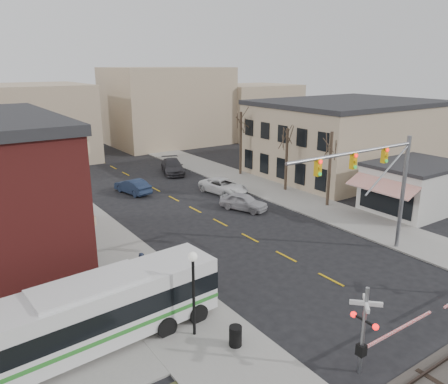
{
  "coord_description": "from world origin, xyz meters",
  "views": [
    {
      "loc": [
        -18.87,
        -13.95,
        12.6
      ],
      "look_at": [
        -1.4,
        11.39,
        3.5
      ],
      "focal_mm": 35.0,
      "sensor_mm": 36.0,
      "label": 1
    }
  ],
  "objects_px": {
    "street_lamp": "(193,276)",
    "pedestrian_far": "(142,265)",
    "car_c": "(224,186)",
    "rr_crossing_west": "(370,328)",
    "traffic_signal_mast": "(378,175)",
    "car_b": "(133,186)",
    "car_d": "(173,166)",
    "pedestrian_near": "(206,291)",
    "trash_bin": "(235,336)",
    "transit_bus": "(91,314)",
    "car_a": "(244,202)"
  },
  "relations": [
    {
      "from": "street_lamp",
      "to": "pedestrian_far",
      "type": "distance_m",
      "value": 7.2
    },
    {
      "from": "car_c",
      "to": "rr_crossing_west",
      "type": "bearing_deg",
      "value": -122.04
    },
    {
      "from": "street_lamp",
      "to": "pedestrian_far",
      "type": "height_order",
      "value": "street_lamp"
    },
    {
      "from": "traffic_signal_mast",
      "to": "pedestrian_far",
      "type": "relative_size",
      "value": 7.01
    },
    {
      "from": "traffic_signal_mast",
      "to": "car_b",
      "type": "relative_size",
      "value": 2.45
    },
    {
      "from": "traffic_signal_mast",
      "to": "street_lamp",
      "type": "bearing_deg",
      "value": -176.44
    },
    {
      "from": "car_d",
      "to": "pedestrian_far",
      "type": "bearing_deg",
      "value": -101.69
    },
    {
      "from": "car_d",
      "to": "pedestrian_near",
      "type": "distance_m",
      "value": 30.31
    },
    {
      "from": "rr_crossing_west",
      "to": "trash_bin",
      "type": "relative_size",
      "value": 5.79
    },
    {
      "from": "street_lamp",
      "to": "car_d",
      "type": "relative_size",
      "value": 0.75
    },
    {
      "from": "traffic_signal_mast",
      "to": "car_c",
      "type": "bearing_deg",
      "value": 88.44
    },
    {
      "from": "car_c",
      "to": "car_d",
      "type": "relative_size",
      "value": 0.95
    },
    {
      "from": "street_lamp",
      "to": "pedestrian_near",
      "type": "bearing_deg",
      "value": 44.96
    },
    {
      "from": "transit_bus",
      "to": "traffic_signal_mast",
      "type": "bearing_deg",
      "value": -2.84
    },
    {
      "from": "traffic_signal_mast",
      "to": "car_a",
      "type": "xyz_separation_m",
      "value": [
        -0.93,
        12.87,
        -5.05
      ]
    },
    {
      "from": "car_a",
      "to": "car_c",
      "type": "height_order",
      "value": "car_c"
    },
    {
      "from": "traffic_signal_mast",
      "to": "car_d",
      "type": "distance_m",
      "value": 28.9
    },
    {
      "from": "trash_bin",
      "to": "pedestrian_near",
      "type": "height_order",
      "value": "pedestrian_near"
    },
    {
      "from": "transit_bus",
      "to": "rr_crossing_west",
      "type": "relative_size",
      "value": 2.23
    },
    {
      "from": "rr_crossing_west",
      "to": "car_c",
      "type": "relative_size",
      "value": 1.04
    },
    {
      "from": "rr_crossing_west",
      "to": "trash_bin",
      "type": "distance_m",
      "value": 5.91
    },
    {
      "from": "rr_crossing_west",
      "to": "car_a",
      "type": "height_order",
      "value": "rr_crossing_west"
    },
    {
      "from": "street_lamp",
      "to": "pedestrian_far",
      "type": "relative_size",
      "value": 2.71
    },
    {
      "from": "street_lamp",
      "to": "trash_bin",
      "type": "xyz_separation_m",
      "value": [
        1.11,
        -1.81,
        -2.57
      ]
    },
    {
      "from": "traffic_signal_mast",
      "to": "pedestrian_near",
      "type": "xyz_separation_m",
      "value": [
        -12.41,
        0.95,
        -4.82
      ]
    },
    {
      "from": "trash_bin",
      "to": "pedestrian_far",
      "type": "height_order",
      "value": "pedestrian_far"
    },
    {
      "from": "trash_bin",
      "to": "car_a",
      "type": "bearing_deg",
      "value": 51.91
    },
    {
      "from": "car_b",
      "to": "car_c",
      "type": "distance_m",
      "value": 9.14
    },
    {
      "from": "rr_crossing_west",
      "to": "car_a",
      "type": "bearing_deg",
      "value": 67.05
    },
    {
      "from": "car_d",
      "to": "pedestrian_near",
      "type": "xyz_separation_m",
      "value": [
        -12.7,
        -27.53,
        0.14
      ]
    },
    {
      "from": "street_lamp",
      "to": "car_d",
      "type": "distance_m",
      "value": 32.84
    },
    {
      "from": "pedestrian_near",
      "to": "pedestrian_far",
      "type": "xyz_separation_m",
      "value": [
        -1.41,
        4.99,
        -0.06
      ]
    },
    {
      "from": "rr_crossing_west",
      "to": "pedestrian_near",
      "type": "distance_m",
      "value": 8.61
    },
    {
      "from": "car_d",
      "to": "street_lamp",
      "type": "bearing_deg",
      "value": -95.98
    },
    {
      "from": "transit_bus",
      "to": "street_lamp",
      "type": "relative_size",
      "value": 2.93
    },
    {
      "from": "transit_bus",
      "to": "street_lamp",
      "type": "xyz_separation_m",
      "value": [
        4.27,
        -1.81,
        1.38
      ]
    },
    {
      "from": "street_lamp",
      "to": "transit_bus",
      "type": "bearing_deg",
      "value": 157.08
    },
    {
      "from": "traffic_signal_mast",
      "to": "car_d",
      "type": "bearing_deg",
      "value": 89.43
    },
    {
      "from": "transit_bus",
      "to": "street_lamp",
      "type": "height_order",
      "value": "street_lamp"
    },
    {
      "from": "car_d",
      "to": "pedestrian_far",
      "type": "xyz_separation_m",
      "value": [
        -14.11,
        -22.54,
        0.08
      ]
    },
    {
      "from": "transit_bus",
      "to": "car_a",
      "type": "height_order",
      "value": "transit_bus"
    },
    {
      "from": "trash_bin",
      "to": "car_d",
      "type": "distance_m",
      "value": 33.94
    },
    {
      "from": "rr_crossing_west",
      "to": "street_lamp",
      "type": "relative_size",
      "value": 1.31
    },
    {
      "from": "transit_bus",
      "to": "car_d",
      "type": "height_order",
      "value": "transit_bus"
    },
    {
      "from": "rr_crossing_west",
      "to": "pedestrian_near",
      "type": "height_order",
      "value": "rr_crossing_west"
    },
    {
      "from": "traffic_signal_mast",
      "to": "car_c",
      "type": "relative_size",
      "value": 2.05
    },
    {
      "from": "street_lamp",
      "to": "trash_bin",
      "type": "bearing_deg",
      "value": -58.42
    },
    {
      "from": "transit_bus",
      "to": "pedestrian_near",
      "type": "height_order",
      "value": "transit_bus"
    },
    {
      "from": "car_b",
      "to": "pedestrian_near",
      "type": "relative_size",
      "value": 2.65
    },
    {
      "from": "transit_bus",
      "to": "pedestrian_near",
      "type": "distance_m",
      "value": 6.16
    }
  ]
}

